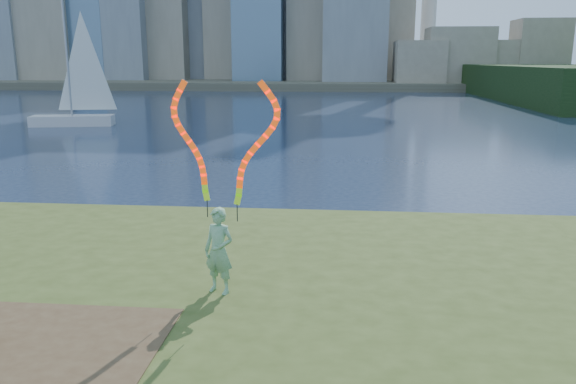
# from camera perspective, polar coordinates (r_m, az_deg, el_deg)

# --- Properties ---
(ground) EXTENTS (320.00, 320.00, 0.00)m
(ground) POSITION_cam_1_polar(r_m,az_deg,el_deg) (10.99, -4.85, -12.00)
(ground) COLOR #18243D
(ground) RESTS_ON ground
(grassy_knoll) EXTENTS (20.00, 18.00, 0.80)m
(grassy_knoll) POSITION_cam_1_polar(r_m,az_deg,el_deg) (8.84, -7.58, -16.31)
(grassy_knoll) COLOR #39491A
(grassy_knoll) RESTS_ON ground
(dirt_patch) EXTENTS (3.20, 3.00, 0.02)m
(dirt_patch) POSITION_cam_1_polar(r_m,az_deg,el_deg) (8.63, -23.99, -14.67)
(dirt_patch) COLOR #47331E
(dirt_patch) RESTS_ON grassy_knoll
(far_shore) EXTENTS (320.00, 40.00, 1.20)m
(far_shore) POSITION_cam_1_polar(r_m,az_deg,el_deg) (104.87, 4.35, 11.03)
(far_shore) COLOR #504B3B
(far_shore) RESTS_ON ground
(woman_with_ribbons) EXTENTS (1.86, 0.76, 3.89)m
(woman_with_ribbons) POSITION_cam_1_polar(r_m,az_deg,el_deg) (9.40, -7.00, -1.90)
(woman_with_ribbons) COLOR #16651A
(woman_with_ribbons) RESTS_ON grassy_knoll
(sailboat) EXTENTS (6.14, 3.00, 9.22)m
(sailboat) POSITION_cam_1_polar(r_m,az_deg,el_deg) (43.78, -20.77, 8.39)
(sailboat) COLOR silver
(sailboat) RESTS_ON ground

